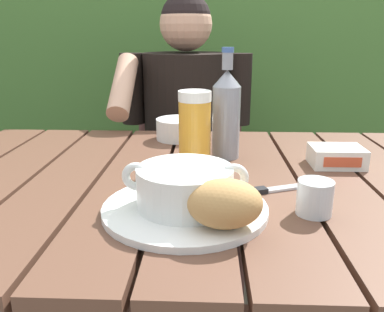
% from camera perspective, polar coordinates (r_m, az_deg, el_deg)
% --- Properties ---
extents(dining_table, '(1.26, 0.83, 0.76)m').
position_cam_1_polar(dining_table, '(0.90, 0.71, -9.09)').
color(dining_table, brown).
rests_on(dining_table, ground_plane).
extents(hedge_backdrop, '(3.58, 0.82, 2.19)m').
position_cam_1_polar(hedge_backdrop, '(2.28, 1.47, 13.41)').
color(hedge_backdrop, '#447030').
rests_on(hedge_backdrop, ground_plane).
extents(chair_near_diner, '(0.48, 0.45, 0.91)m').
position_cam_1_polar(chair_near_diner, '(1.76, -0.52, -2.52)').
color(chair_near_diner, brown).
rests_on(chair_near_diner, ground_plane).
extents(person_eating, '(0.48, 0.47, 1.20)m').
position_cam_1_polar(person_eating, '(1.50, -1.03, 3.69)').
color(person_eating, black).
rests_on(person_eating, ground_plane).
extents(serving_plate, '(0.29, 0.29, 0.01)m').
position_cam_1_polar(serving_plate, '(0.69, -1.00, -7.52)').
color(serving_plate, white).
rests_on(serving_plate, dining_table).
extents(soup_bowl, '(0.21, 0.16, 0.08)m').
position_cam_1_polar(soup_bowl, '(0.68, -1.02, -4.27)').
color(soup_bowl, white).
rests_on(soup_bowl, serving_plate).
extents(bread_roll, '(0.12, 0.09, 0.08)m').
position_cam_1_polar(bread_roll, '(0.60, 4.75, -6.81)').
color(bread_roll, tan).
rests_on(bread_roll, serving_plate).
extents(beer_glass, '(0.07, 0.07, 0.17)m').
position_cam_1_polar(beer_glass, '(0.91, 0.39, 3.91)').
color(beer_glass, orange).
rests_on(beer_glass, dining_table).
extents(beer_bottle, '(0.07, 0.07, 0.27)m').
position_cam_1_polar(beer_bottle, '(0.97, 4.93, 6.19)').
color(beer_bottle, gray).
rests_on(beer_bottle, dining_table).
extents(water_glass_small, '(0.06, 0.06, 0.06)m').
position_cam_1_polar(water_glass_small, '(0.71, 17.20, -5.71)').
color(water_glass_small, silver).
rests_on(water_glass_small, dining_table).
extents(butter_tub, '(0.12, 0.09, 0.04)m').
position_cam_1_polar(butter_tub, '(0.98, 20.02, -0.04)').
color(butter_tub, white).
rests_on(butter_tub, dining_table).
extents(table_knife, '(0.14, 0.07, 0.01)m').
position_cam_1_polar(table_knife, '(0.79, 10.42, -4.85)').
color(table_knife, silver).
rests_on(table_knife, dining_table).
extents(diner_bowl, '(0.13, 0.13, 0.06)m').
position_cam_1_polar(diner_bowl, '(1.16, -1.86, 3.91)').
color(diner_bowl, white).
rests_on(diner_bowl, dining_table).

